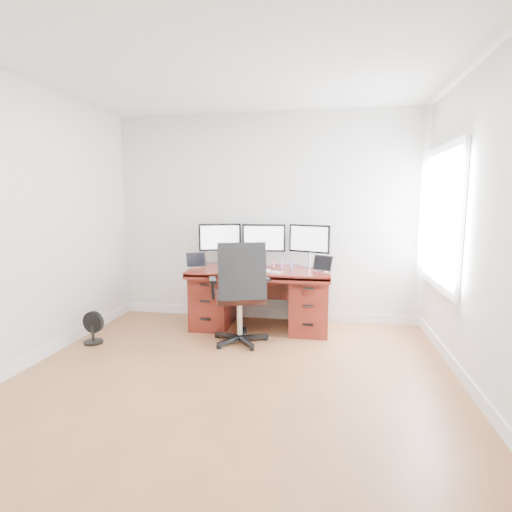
% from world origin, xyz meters
% --- Properties ---
extents(ground, '(4.50, 4.50, 0.00)m').
position_xyz_m(ground, '(0.00, 0.00, 0.00)').
color(ground, '#8F5C37').
rests_on(ground, ground).
extents(back_wall, '(4.00, 0.10, 2.70)m').
position_xyz_m(back_wall, '(0.00, 2.25, 1.35)').
color(back_wall, silver).
rests_on(back_wall, ground).
extents(right_wall, '(0.10, 4.50, 2.70)m').
position_xyz_m(right_wall, '(2.00, 0.11, 1.35)').
color(right_wall, silver).
rests_on(right_wall, ground).
extents(desk, '(1.70, 0.80, 0.75)m').
position_xyz_m(desk, '(0.00, 1.83, 0.40)').
color(desk, '#591911').
rests_on(desk, ground).
extents(office_chair, '(0.78, 0.78, 1.15)m').
position_xyz_m(office_chair, '(-0.13, 1.22, 0.38)').
color(office_chair, black).
rests_on(office_chair, ground).
extents(floor_fan, '(0.25, 0.21, 0.36)m').
position_xyz_m(floor_fan, '(-1.75, 0.94, 0.17)').
color(floor_fan, black).
rests_on(floor_fan, ground).
extents(monitor_left, '(0.52, 0.25, 0.53)m').
position_xyz_m(monitor_left, '(-0.58, 2.07, 1.09)').
color(monitor_left, silver).
rests_on(monitor_left, desk).
extents(monitor_center, '(0.55, 0.15, 0.53)m').
position_xyz_m(monitor_center, '(0.00, 2.07, 1.09)').
color(monitor_center, silver).
rests_on(monitor_center, desk).
extents(monitor_right, '(0.52, 0.25, 0.53)m').
position_xyz_m(monitor_right, '(0.58, 2.07, 1.09)').
color(monitor_right, silver).
rests_on(monitor_right, desk).
extents(tablet_left, '(0.24, 0.17, 0.19)m').
position_xyz_m(tablet_left, '(-0.81, 1.75, 0.84)').
color(tablet_left, silver).
rests_on(tablet_left, desk).
extents(tablet_right, '(0.24, 0.17, 0.19)m').
position_xyz_m(tablet_right, '(0.75, 1.75, 0.84)').
color(tablet_right, silver).
rests_on(tablet_right, desk).
extents(keyboard, '(0.30, 0.14, 0.01)m').
position_xyz_m(keyboard, '(-0.01, 1.65, 0.76)').
color(keyboard, white).
rests_on(keyboard, desk).
extents(trackpad, '(0.16, 0.16, 0.01)m').
position_xyz_m(trackpad, '(0.22, 1.59, 0.76)').
color(trackpad, '#BABDC2').
rests_on(trackpad, desk).
extents(drawing_tablet, '(0.23, 0.19, 0.01)m').
position_xyz_m(drawing_tablet, '(-0.27, 1.65, 0.76)').
color(drawing_tablet, black).
rests_on(drawing_tablet, desk).
extents(phone, '(0.15, 0.10, 0.01)m').
position_xyz_m(phone, '(-0.06, 1.78, 0.76)').
color(phone, black).
rests_on(phone, desk).
extents(figurine_brown, '(0.03, 0.03, 0.08)m').
position_xyz_m(figurine_brown, '(-0.36, 1.95, 0.80)').
color(figurine_brown, '#965D4D').
rests_on(figurine_brown, desk).
extents(figurine_orange, '(0.03, 0.03, 0.08)m').
position_xyz_m(figurine_orange, '(-0.24, 1.95, 0.80)').
color(figurine_orange, '#F28959').
rests_on(figurine_orange, desk).
extents(figurine_yellow, '(0.03, 0.03, 0.08)m').
position_xyz_m(figurine_yellow, '(-0.13, 1.95, 0.80)').
color(figurine_yellow, '#E2E06C').
rests_on(figurine_yellow, desk).
extents(figurine_pink, '(0.03, 0.03, 0.08)m').
position_xyz_m(figurine_pink, '(0.15, 1.95, 0.80)').
color(figurine_pink, pink).
rests_on(figurine_pink, desk).
extents(figurine_purple, '(0.03, 0.03, 0.08)m').
position_xyz_m(figurine_purple, '(0.25, 1.95, 0.80)').
color(figurine_purple, '#B468E0').
rests_on(figurine_purple, desk).
extents(figurine_blue, '(0.03, 0.03, 0.08)m').
position_xyz_m(figurine_blue, '(0.37, 1.95, 0.80)').
color(figurine_blue, '#4A79EF').
rests_on(figurine_blue, desk).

